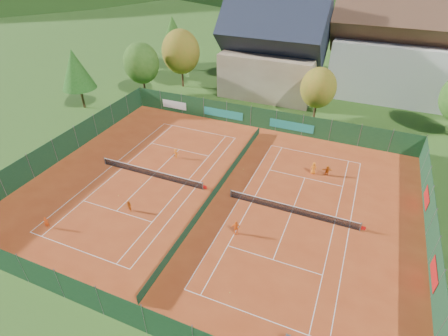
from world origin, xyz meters
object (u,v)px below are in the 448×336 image
at_px(player_left_near, 46,222).
at_px(player_right_near, 236,228).
at_px(player_left_far, 176,153).
at_px(hotel_block_a, 401,50).
at_px(player_right_far_a, 314,168).
at_px(player_right_far_b, 327,170).
at_px(player_left_mid, 129,206).
at_px(chalet, 273,52).

bearing_deg(player_left_near, player_right_near, -10.29).
bearing_deg(player_left_far, hotel_block_a, -124.45).
xyz_separation_m(player_left_near, player_right_near, (16.43, 6.04, 0.10)).
distance_m(player_right_far_a, player_right_far_b, 1.53).
bearing_deg(hotel_block_a, player_left_far, -126.69).
bearing_deg(player_right_near, player_left_mid, 166.76).
bearing_deg(chalet, player_right_near, -78.63).
height_order(hotel_block_a, player_right_far_b, hotel_block_a).
xyz_separation_m(player_right_near, player_right_far_b, (6.14, 12.65, -0.11)).
height_order(player_left_far, player_right_near, player_right_near).
bearing_deg(player_left_mid, player_right_near, 29.51).
height_order(player_right_near, player_right_far_a, player_right_far_a).
distance_m(chalet, player_left_far, 26.48).
relative_size(player_left_far, player_right_far_a, 0.81).
bearing_deg(chalet, player_right_far_a, -62.55).
height_order(player_left_near, player_right_far_a, player_right_far_a).
distance_m(player_left_near, player_left_mid, 7.47).
bearing_deg(player_right_far_a, player_right_far_b, 177.62).
xyz_separation_m(hotel_block_a, player_left_near, (-28.45, -46.76, -6.76)).
relative_size(player_right_far_a, player_right_far_b, 1.20).
height_order(hotel_block_a, player_left_near, hotel_block_a).
height_order(chalet, player_left_near, chalet).
xyz_separation_m(player_right_near, player_right_far_a, (4.65, 12.33, 0.01)).
xyz_separation_m(player_left_mid, player_right_near, (10.76, 1.18, 0.11)).
bearing_deg(player_right_far_a, chalet, -77.05).
relative_size(hotel_block_a, player_right_far_a, 14.58).
bearing_deg(player_left_near, player_right_far_a, 10.60).
xyz_separation_m(player_left_near, player_right_far_b, (22.57, 18.69, -0.01)).
xyz_separation_m(player_left_mid, player_right_far_a, (15.41, 13.51, 0.12)).
distance_m(chalet, player_left_mid, 36.60).
distance_m(player_right_near, player_right_far_b, 14.06).
bearing_deg(hotel_block_a, chalet, -162.47).
bearing_deg(player_right_far_b, player_left_mid, 20.95).
distance_m(player_left_mid, player_right_near, 10.82).
bearing_deg(hotel_block_a, player_right_far_a, -104.54).
xyz_separation_m(hotel_block_a, player_right_near, (-12.02, -40.72, -6.66)).
distance_m(chalet, player_right_far_b, 26.37).
xyz_separation_m(player_left_far, player_right_far_a, (16.04, 3.02, 0.14)).
bearing_deg(chalet, hotel_block_a, 17.53).
distance_m(player_left_mid, player_left_far, 10.51).
distance_m(player_left_near, player_right_near, 17.51).
bearing_deg(player_right_near, hotel_block_a, 54.06).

